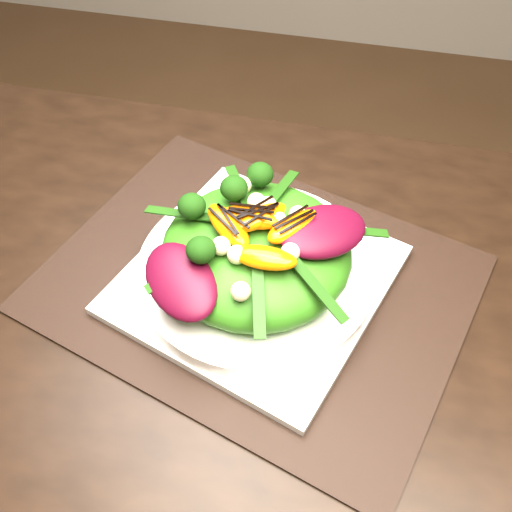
% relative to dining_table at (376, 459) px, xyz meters
% --- Properties ---
extents(dining_table, '(1.60, 0.90, 0.75)m').
position_rel_dining_table_xyz_m(dining_table, '(0.00, 0.00, 0.00)').
color(dining_table, black).
rests_on(dining_table, floor).
extents(placemat, '(0.52, 0.45, 0.00)m').
position_rel_dining_table_xyz_m(placemat, '(-0.15, 0.16, 0.02)').
color(placemat, black).
rests_on(placemat, dining_table).
extents(plate_base, '(0.33, 0.33, 0.01)m').
position_rel_dining_table_xyz_m(plate_base, '(-0.15, 0.16, 0.03)').
color(plate_base, silver).
rests_on(plate_base, placemat).
extents(salad_bowl, '(0.33, 0.33, 0.02)m').
position_rel_dining_table_xyz_m(salad_bowl, '(-0.15, 0.16, 0.04)').
color(salad_bowl, white).
rests_on(salad_bowl, plate_base).
extents(lettuce_mound, '(0.22, 0.22, 0.07)m').
position_rel_dining_table_xyz_m(lettuce_mound, '(-0.15, 0.16, 0.07)').
color(lettuce_mound, '#326F14').
rests_on(lettuce_mound, salad_bowl).
extents(radicchio_leaf, '(0.11, 0.11, 0.02)m').
position_rel_dining_table_xyz_m(radicchio_leaf, '(-0.08, 0.17, 0.11)').
color(radicchio_leaf, '#3E0616').
rests_on(radicchio_leaf, lettuce_mound).
extents(orange_segment, '(0.06, 0.03, 0.02)m').
position_rel_dining_table_xyz_m(orange_segment, '(-0.16, 0.18, 0.11)').
color(orange_segment, '#FF6404').
rests_on(orange_segment, lettuce_mound).
extents(broccoli_floret, '(0.05, 0.05, 0.04)m').
position_rel_dining_table_xyz_m(broccoli_floret, '(-0.22, 0.20, 0.11)').
color(broccoli_floret, black).
rests_on(broccoli_floret, lettuce_mound).
extents(macadamia_nut, '(0.02, 0.02, 0.02)m').
position_rel_dining_table_xyz_m(macadamia_nut, '(-0.11, 0.11, 0.11)').
color(macadamia_nut, beige).
rests_on(macadamia_nut, lettuce_mound).
extents(balsamic_drizzle, '(0.04, 0.01, 0.00)m').
position_rel_dining_table_xyz_m(balsamic_drizzle, '(-0.16, 0.18, 0.12)').
color(balsamic_drizzle, black).
rests_on(balsamic_drizzle, orange_segment).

